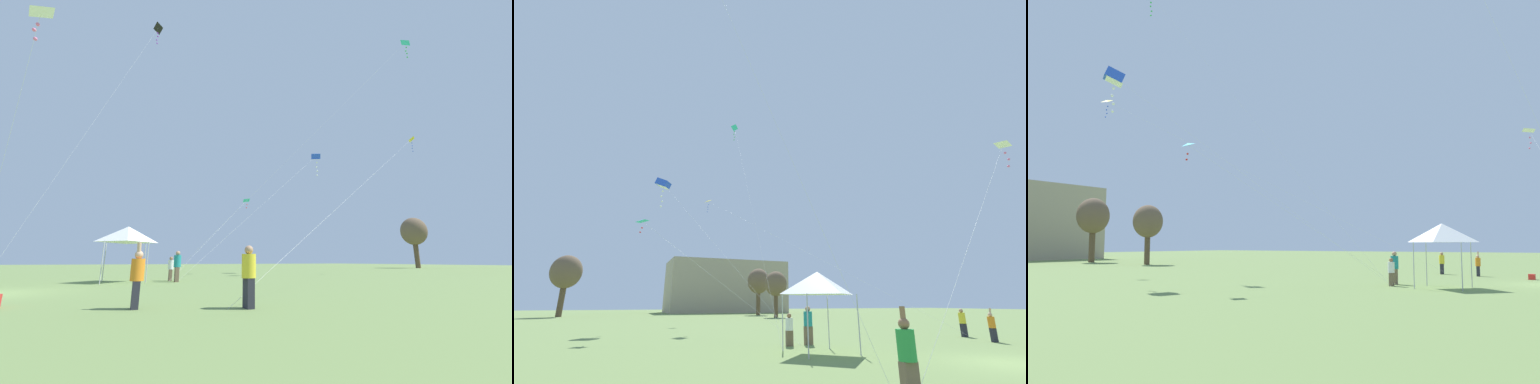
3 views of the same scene
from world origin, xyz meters
The scene contains 12 objects.
tree_near_right centered at (7.99, 39.22, 4.59)m, with size 3.20×3.20×6.46m.
tree_far_right centered at (9.22, 49.93, 5.56)m, with size 3.88×3.88×7.82m.
festival_tent centered at (-4.83, 4.70, 2.79)m, with size 2.57×2.57×3.27m.
cooler_box centered at (4.22, 1.44, 0.17)m, with size 0.55×0.38×0.34m, color red.
person_orange_shirt centered at (5.83, 4.90, 0.83)m, with size 0.35×0.35×1.71m.
person_yellow_shirt centered at (6.98, 7.63, 0.88)m, with size 0.38×0.38×1.63m.
person_teal_shirt centered at (-3.81, 7.59, 0.98)m, with size 0.43×0.43×1.81m.
person_white_shirt centered at (-4.95, 7.39, 0.80)m, with size 0.35×0.35×1.48m.
kite_cyan_delta_0 centered at (-11.94, 15.46, 7.18)m, with size 8.08×8.67×7.48m.
kite_white_delta_1 centered at (3.92, 1.12, 9.35)m, with size 11.83×4.57×9.67m.
kite_yellow_delta_2 centered at (-4.12, 30.82, 13.48)m, with size 11.70×24.69×14.12m.
kite_blue_box_4 centered at (-10.36, 23.28, 12.62)m, with size 6.96×16.31×13.21m.
Camera 3 is at (-30.87, -1.58, 2.23)m, focal length 35.00 mm.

